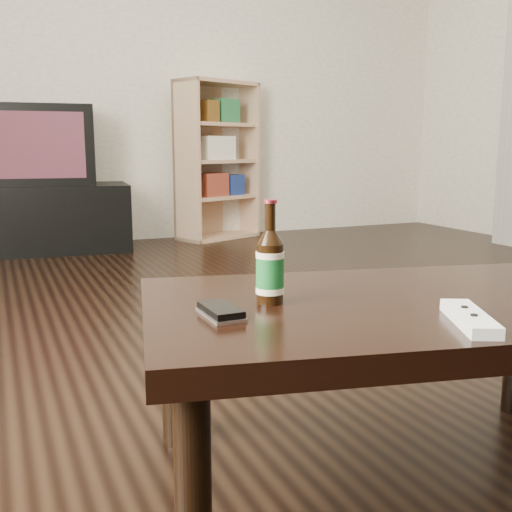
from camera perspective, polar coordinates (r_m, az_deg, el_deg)
name	(u,v)px	position (r m, az deg, el deg)	size (l,w,h in m)	color
floor	(395,373)	(1.95, 13.10, -10.79)	(5.00, 6.00, 0.01)	black
wall_back	(148,54)	(4.64, -10.25, 18.40)	(5.00, 0.02, 2.70)	#B8B2A2
tv_stand	(43,218)	(4.24, -19.59, 3.43)	(1.11, 0.55, 0.44)	black
tv	(39,145)	(4.21, -19.99, 9.89)	(0.72, 0.50, 0.51)	black
bookshelf	(215,158)	(4.57, -3.96, 9.30)	(0.69, 0.50, 1.17)	tan
coffee_table	(398,323)	(1.26, 13.40, -6.26)	(1.13, 0.81, 0.38)	black
beer_bottle	(270,267)	(1.17, 1.34, -1.08)	(0.06, 0.06, 0.20)	black
phone	(221,312)	(1.09, -3.38, -5.32)	(0.06, 0.11, 0.02)	silver
remote	(470,318)	(1.11, 19.69, -5.59)	(0.13, 0.19, 0.02)	white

